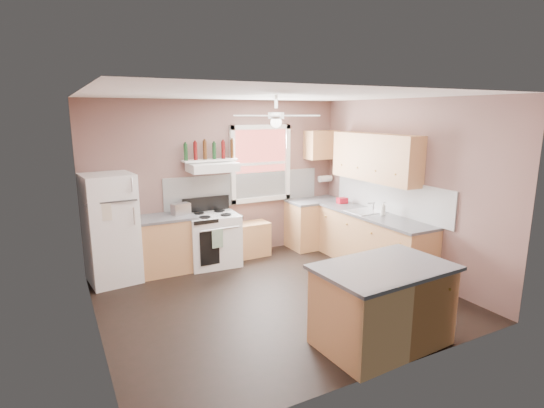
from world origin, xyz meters
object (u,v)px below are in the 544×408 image
refrigerator (111,229)px  island (382,307)px  toaster (181,209)px  stove (213,240)px  cart (253,240)px

refrigerator → island: 4.00m
toaster → stove: 0.75m
toaster → cart: bearing=-11.9°
stove → cart: stove is taller
toaster → stove: bearing=-22.4°
cart → island: island is taller
toaster → island: size_ratio=0.21×
toaster → refrigerator: bearing=168.7°
stove → refrigerator: bearing=-176.8°
stove → island: 3.29m
refrigerator → island: (2.33, -3.23, -0.39)m
toaster → stove: size_ratio=0.33×
cart → island: (-0.01, -3.32, 0.15)m
stove → toaster: bearing=175.7°
toaster → island: bearing=-82.8°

